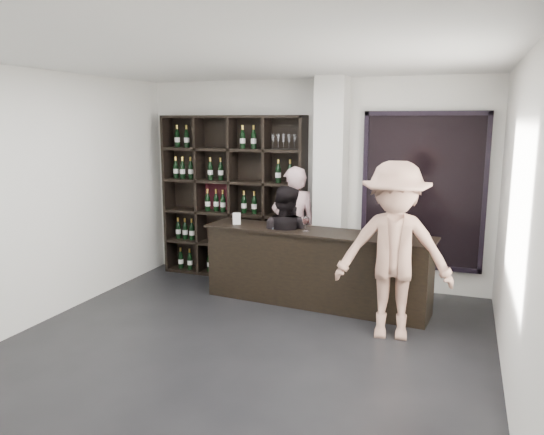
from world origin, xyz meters
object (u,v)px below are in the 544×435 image
at_px(taster_pink, 294,227).
at_px(taster_black, 285,243).
at_px(wine_shelf, 233,198).
at_px(tasting_counter, 315,268).
at_px(customer, 394,251).

xyz_separation_m(taster_pink, taster_black, (0.05, -0.55, -0.10)).
bearing_deg(wine_shelf, taster_black, -34.25).
bearing_deg(taster_pink, wine_shelf, -34.14).
relative_size(tasting_counter, taster_black, 1.95).
relative_size(taster_pink, taster_black, 1.14).
distance_m(wine_shelf, tasting_counter, 1.85).
xyz_separation_m(wine_shelf, taster_pink, (1.00, -0.17, -0.35)).
bearing_deg(taster_black, taster_pink, -77.46).
xyz_separation_m(tasting_counter, taster_black, (-0.45, 0.10, 0.27)).
bearing_deg(taster_black, customer, 159.30).
bearing_deg(tasting_counter, customer, -28.09).
relative_size(tasting_counter, taster_pink, 1.72).
xyz_separation_m(tasting_counter, taster_pink, (-0.50, 0.65, 0.37)).
height_order(taster_pink, customer, customer).
height_order(wine_shelf, tasting_counter, wine_shelf).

